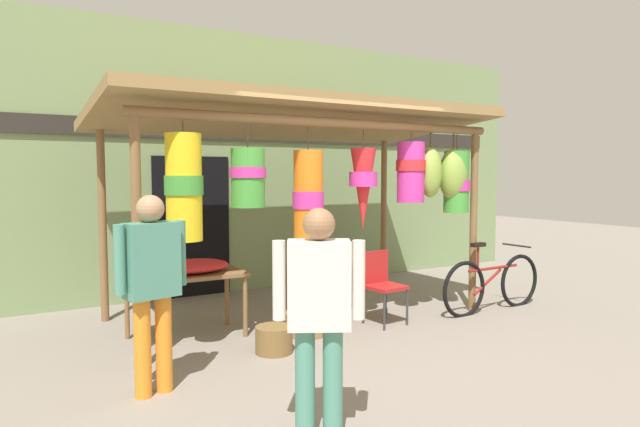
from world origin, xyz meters
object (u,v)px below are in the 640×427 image
parked_bicycle (493,284)px  customer_foreground (319,307)px  flower_heap_on_table (194,266)px  vendor_in_orange (152,278)px  wicker_basket_by_table (307,323)px  folding_chair (381,281)px  display_table (186,281)px  wicker_basket_spare (274,340)px

parked_bicycle → customer_foreground: size_ratio=1.14×
flower_heap_on_table → vendor_in_orange: size_ratio=0.50×
wicker_basket_by_table → folding_chair: bearing=-2.8°
wicker_basket_by_table → parked_bicycle: size_ratio=0.27×
display_table → parked_bicycle: bearing=-12.7°
folding_chair → customer_foreground: size_ratio=0.55×
flower_heap_on_table → wicker_basket_by_table: flower_heap_on_table is taller
display_table → vendor_in_orange: bearing=-116.5°
folding_chair → customer_foreground: customer_foreground is taller
folding_chair → vendor_in_orange: vendor_in_orange is taller
flower_heap_on_table → folding_chair: 2.15m
display_table → customer_foreground: 2.69m
flower_heap_on_table → folding_chair: size_ratio=0.94×
wicker_basket_spare → vendor_in_orange: vendor_in_orange is taller
wicker_basket_spare → parked_bicycle: (3.13, 0.07, 0.22)m
folding_chair → wicker_basket_by_table: folding_chair is taller
wicker_basket_by_table → vendor_in_orange: (-1.84, -0.81, 0.81)m
folding_chair → wicker_basket_spare: folding_chair is taller
folding_chair → vendor_in_orange: (-2.80, -0.76, 0.43)m
flower_heap_on_table → folding_chair: bearing=-15.7°
flower_heap_on_table → wicker_basket_spare: flower_heap_on_table is taller
wicker_basket_spare → customer_foreground: size_ratio=0.24×
parked_bicycle → customer_foreground: customer_foreground is taller
flower_heap_on_table → display_table: bearing=176.6°
folding_chair → wicker_basket_spare: (-1.55, -0.34, -0.37)m
display_table → vendor_in_orange: size_ratio=0.77×
parked_bicycle → vendor_in_orange: vendor_in_orange is taller
wicker_basket_by_table → parked_bicycle: bearing=-6.9°
display_table → wicker_basket_by_table: bearing=-24.5°
folding_chair → wicker_basket_by_table: (-0.97, 0.05, -0.38)m
display_table → wicker_basket_by_table: 1.38m
customer_foreground → display_table: bearing=91.5°
display_table → vendor_in_orange: (-0.67, -1.34, 0.31)m
folding_chair → parked_bicycle: parked_bicycle is taller
flower_heap_on_table → parked_bicycle: parked_bicycle is taller
flower_heap_on_table → customer_foreground: 2.67m
flower_heap_on_table → parked_bicycle: bearing=-13.0°
parked_bicycle → customer_foreground: bearing=-153.4°
wicker_basket_spare → parked_bicycle: parked_bicycle is taller
flower_heap_on_table → vendor_in_orange: 1.54m
wicker_basket_by_table → flower_heap_on_table: bearing=154.1°
flower_heap_on_table → vendor_in_orange: vendor_in_orange is taller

